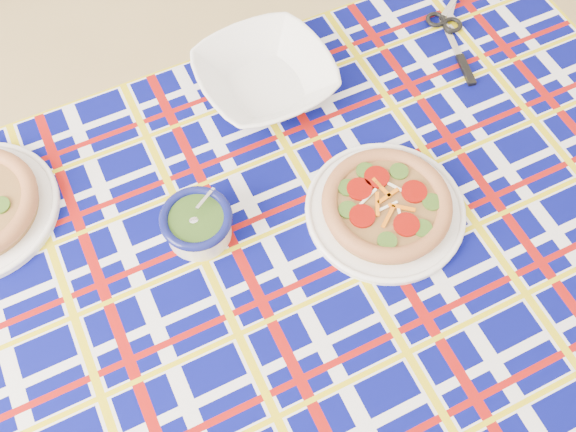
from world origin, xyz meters
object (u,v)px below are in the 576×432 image
object	(u,v)px
dining_table	(303,256)
main_focaccia_plate	(387,204)
serving_bowl	(265,77)
pesto_bowl	(197,223)

from	to	relation	value
dining_table	main_focaccia_plate	distance (m)	0.18
main_focaccia_plate	serving_bowl	world-z (taller)	serving_bowl
pesto_bowl	serving_bowl	bearing A→B (deg)	53.47
dining_table	main_focaccia_plate	bearing A→B (deg)	-5.68
pesto_bowl	serving_bowl	xyz separation A→B (m)	(0.20, 0.27, -0.00)
dining_table	pesto_bowl	size ratio (longest dim) A/B	12.78
main_focaccia_plate	pesto_bowl	world-z (taller)	pesto_bowl
serving_bowl	pesto_bowl	bearing A→B (deg)	-126.53
pesto_bowl	dining_table	bearing A→B (deg)	-21.63
main_focaccia_plate	dining_table	bearing A→B (deg)	-177.76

